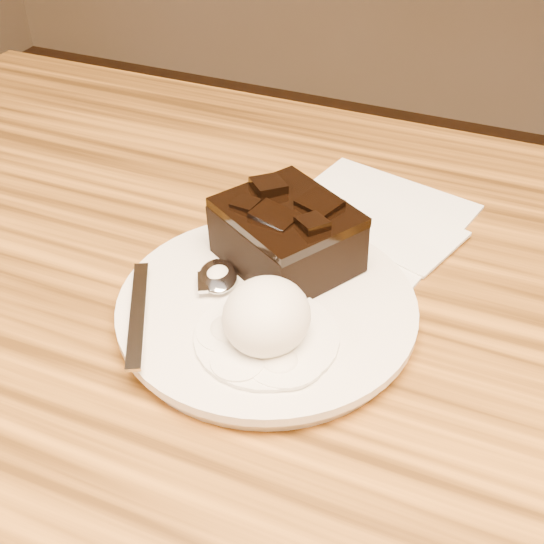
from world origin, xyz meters
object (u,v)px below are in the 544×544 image
at_px(plate, 267,310).
at_px(spoon, 218,278).
at_px(ice_cream_scoop, 267,316).
at_px(napkin, 370,216).
at_px(brownie, 287,239).

bearing_deg(plate, spoon, 172.99).
distance_m(ice_cream_scoop, spoon, 0.08).
distance_m(plate, napkin, 0.17).
bearing_deg(plate, brownie, 95.36).
bearing_deg(brownie, napkin, 70.75).
distance_m(plate, spoon, 0.05).
xyz_separation_m(brownie, ice_cream_scoop, (0.02, -0.09, -0.00)).
height_order(plate, ice_cream_scoop, ice_cream_scoop).
distance_m(ice_cream_scoop, napkin, 0.21).
distance_m(brownie, ice_cream_scoop, 0.09).
bearing_deg(brownie, ice_cream_scoop, -76.93).
bearing_deg(napkin, spoon, -116.30).
height_order(plate, brownie, brownie).
relative_size(brownie, ice_cream_scoop, 1.51).
bearing_deg(napkin, ice_cream_scoop, -95.31).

